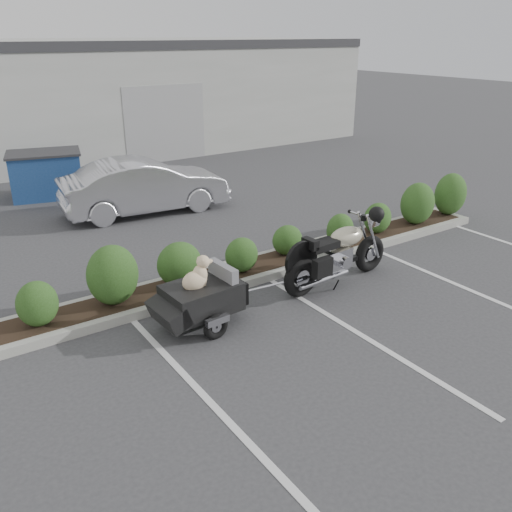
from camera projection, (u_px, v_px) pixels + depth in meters
ground at (273, 340)px, 8.07m from camera, size 90.00×90.00×0.00m
planter_kerb at (248, 271)px, 10.24m from camera, size 12.00×1.00×0.15m
building at (9, 97)px, 20.32m from camera, size 26.00×10.00×4.00m
motorcycle at (338, 254)px, 9.69m from camera, size 2.48×0.84×1.43m
pet_trailer at (201, 297)px, 8.30m from camera, size 1.99×1.11×1.18m
sedan at (145, 186)px, 13.57m from camera, size 4.25×1.85×1.36m
dumpster at (46, 174)px, 14.89m from camera, size 2.17×1.73×1.25m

